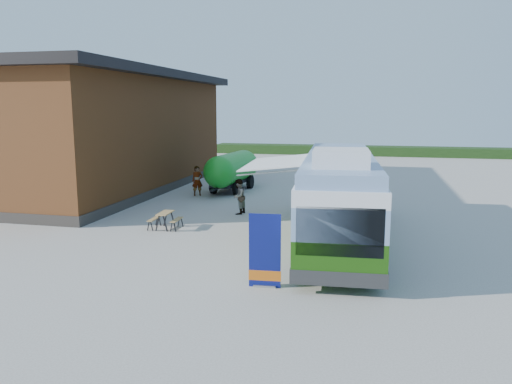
% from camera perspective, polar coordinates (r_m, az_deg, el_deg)
% --- Properties ---
extents(ground, '(100.00, 100.00, 0.00)m').
position_cam_1_polar(ground, '(20.64, -4.13, -5.06)').
color(ground, '#BCB7AD').
rests_on(ground, ground).
extents(barn, '(9.60, 21.20, 7.50)m').
position_cam_1_polar(barn, '(33.45, -16.42, 6.42)').
color(barn, brown).
rests_on(barn, ground).
extents(hedge, '(40.00, 3.00, 1.00)m').
position_cam_1_polar(hedge, '(57.27, 15.29, 4.53)').
color(hedge, '#264419').
rests_on(hedge, ground).
extents(bus, '(3.64, 12.98, 3.94)m').
position_cam_1_polar(bus, '(19.96, 9.45, -0.14)').
color(bus, '#235F0F').
rests_on(bus, ground).
extents(awning, '(3.31, 4.94, 0.56)m').
position_cam_1_polar(awning, '(19.98, 3.64, 2.81)').
color(awning, white).
rests_on(awning, ground).
extents(banner, '(0.96, 0.23, 2.21)m').
position_cam_1_polar(banner, '(14.66, 1.01, -7.49)').
color(banner, navy).
rests_on(banner, ground).
extents(picnic_table, '(1.33, 1.19, 0.73)m').
position_cam_1_polar(picnic_table, '(22.07, -10.33, -2.77)').
color(picnic_table, tan).
rests_on(picnic_table, ground).
extents(person_a, '(0.77, 0.69, 1.78)m').
position_cam_1_polar(person_a, '(30.10, -6.71, 1.27)').
color(person_a, '#999999').
rests_on(person_a, ground).
extents(person_b, '(0.81, 0.96, 1.76)m').
position_cam_1_polar(person_b, '(24.69, -2.01, -0.52)').
color(person_b, '#999999').
rests_on(person_b, ground).
extents(slurry_tanker, '(2.30, 6.54, 2.42)m').
position_cam_1_polar(slurry_tanker, '(31.58, -2.72, 2.63)').
color(slurry_tanker, green).
rests_on(slurry_tanker, ground).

